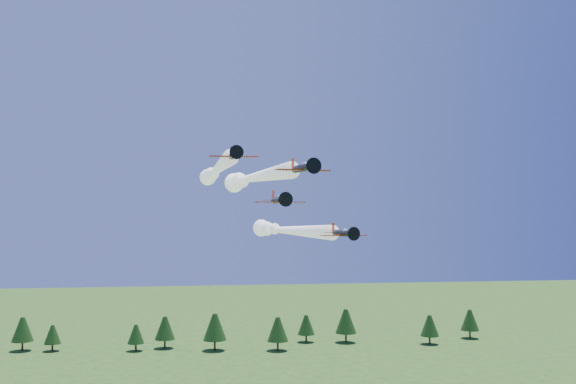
{
  "coord_description": "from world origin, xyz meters",
  "views": [
    {
      "loc": [
        -13.75,
        -96.98,
        41.48
      ],
      "look_at": [
        0.35,
        0.0,
        45.42
      ],
      "focal_mm": 40.0,
      "sensor_mm": 36.0,
      "label": 1
    }
  ],
  "objects": [
    {
      "name": "plane_slot",
      "position": [
        0.06,
        8.45,
        44.42
      ],
      "size": [
        8.6,
        9.34,
        3.01
      ],
      "rotation": [
        0.0,
        0.0,
        0.11
      ],
      "color": "black",
      "rests_on": "ground"
    },
    {
      "name": "plane_lead",
      "position": [
        -3.96,
        13.05,
        48.37
      ],
      "size": [
        13.45,
        41.44,
        3.7
      ],
      "rotation": [
        0.0,
        0.0,
        0.21
      ],
      "color": "black",
      "rests_on": "ground"
    },
    {
      "name": "plane_right",
      "position": [
        4.11,
        28.28,
        39.02
      ],
      "size": [
        14.35,
        46.45,
        3.7
      ],
      "rotation": [
        0.0,
        0.0,
        0.21
      ],
      "color": "black",
      "rests_on": "ground"
    },
    {
      "name": "plane_left",
      "position": [
        -9.56,
        29.96,
        50.94
      ],
      "size": [
        8.05,
        56.28,
        3.7
      ],
      "rotation": [
        0.0,
        0.0,
        0.05
      ],
      "color": "black",
      "rests_on": "ground"
    },
    {
      "name": "treeline",
      "position": [
        5.24,
        110.34,
        6.43
      ],
      "size": [
        153.53,
        18.27,
        11.41
      ],
      "color": "#382314",
      "rests_on": "ground"
    }
  ]
}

